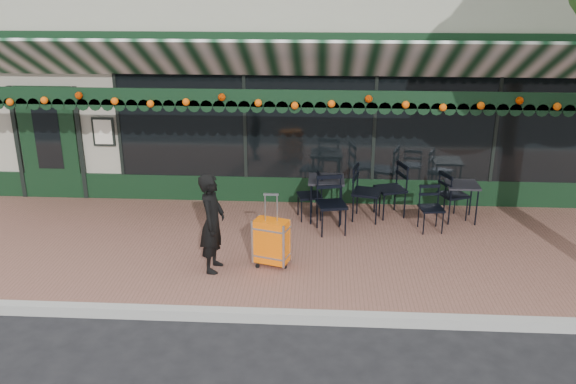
# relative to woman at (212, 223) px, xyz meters

# --- Properties ---
(ground) EXTENTS (80.00, 80.00, 0.00)m
(ground) POSITION_rel_woman_xyz_m (1.13, -1.08, -0.90)
(ground) COLOR black
(ground) RESTS_ON ground
(sidewalk) EXTENTS (18.00, 4.00, 0.15)m
(sidewalk) POSITION_rel_woman_xyz_m (1.13, 0.92, -0.82)
(sidewalk) COLOR brown
(sidewalk) RESTS_ON ground
(curb) EXTENTS (18.00, 0.16, 0.15)m
(curb) POSITION_rel_woman_xyz_m (1.13, -1.16, -0.82)
(curb) COLOR #9E9E99
(curb) RESTS_ON ground
(restaurant_building) EXTENTS (12.00, 9.60, 4.50)m
(restaurant_building) POSITION_rel_woman_xyz_m (1.13, 6.76, 1.37)
(restaurant_building) COLOR gray
(restaurant_building) RESTS_ON ground
(woman) EXTENTS (0.41, 0.58, 1.50)m
(woman) POSITION_rel_woman_xyz_m (0.00, 0.00, 0.00)
(woman) COLOR black
(woman) RESTS_ON sidewalk
(suitcase) EXTENTS (0.56, 0.42, 1.15)m
(suitcase) POSITION_rel_woman_xyz_m (0.85, 0.18, -0.36)
(suitcase) COLOR #FF6808
(suitcase) RESTS_ON sidewalk
(cafe_table_a) EXTENTS (0.56, 0.56, 0.69)m
(cafe_table_a) POSITION_rel_woman_xyz_m (4.06, 2.17, -0.13)
(cafe_table_a) COLOR black
(cafe_table_a) RESTS_ON sidewalk
(cafe_table_b) EXTENTS (0.63, 0.63, 0.77)m
(cafe_table_b) POSITION_rel_woman_xyz_m (1.66, 2.07, -0.05)
(cafe_table_b) COLOR black
(cafe_table_b) RESTS_ON sidewalk
(chair_a_left) EXTENTS (0.63, 0.63, 0.99)m
(chair_a_left) POSITION_rel_woman_xyz_m (2.82, 2.32, -0.25)
(chair_a_left) COLOR black
(chair_a_left) RESTS_ON sidewalk
(chair_a_right) EXTENTS (0.59, 0.59, 0.89)m
(chair_a_right) POSITION_rel_woman_xyz_m (3.93, 2.22, -0.30)
(chair_a_right) COLOR black
(chair_a_right) RESTS_ON sidewalk
(chair_a_front) EXTENTS (0.45, 0.45, 0.79)m
(chair_a_front) POSITION_rel_woman_xyz_m (3.46, 1.65, -0.35)
(chair_a_front) COLOR black
(chair_a_front) RESTS_ON sidewalk
(chair_b_left) EXTENTS (0.51, 0.51, 0.85)m
(chair_b_left) POSITION_rel_woman_xyz_m (1.37, 2.10, -0.33)
(chair_b_left) COLOR black
(chair_b_left) RESTS_ON sidewalk
(chair_b_right) EXTENTS (0.61, 0.61, 1.01)m
(chair_b_right) POSITION_rel_woman_xyz_m (2.39, 2.10, -0.24)
(chair_b_right) COLOR black
(chair_b_right) RESTS_ON sidewalk
(chair_b_front) EXTENTS (0.58, 0.58, 0.98)m
(chair_b_front) POSITION_rel_woman_xyz_m (1.76, 1.49, -0.26)
(chair_b_front) COLOR black
(chair_b_front) RESTS_ON sidewalk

